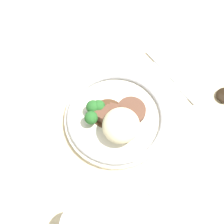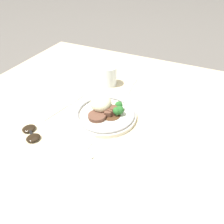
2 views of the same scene
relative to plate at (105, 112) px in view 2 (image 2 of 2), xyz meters
The scene contains 9 objects.
ground_plane 0.08m from the plate, 120.74° to the left, with size 8.00×8.00×0.00m, color #5B5651.
dining_table 0.07m from the plate, 120.74° to the left, with size 1.28×1.21×0.04m.
napkin 0.18m from the plate, 168.01° to the left, with size 0.15×0.13×0.00m.
plate is the anchor object (origin of this frame).
juice_glass 0.25m from the plate, 22.26° to the left, with size 0.07×0.07×0.09m.
fork 0.19m from the plate, 164.39° to the left, with size 0.06×0.19×0.00m.
knife 0.18m from the plate, 93.05° to the left, with size 0.22×0.05×0.00m.
spoon 0.29m from the plate, ahead, with size 0.15×0.03×0.01m.
sunglasses 0.28m from the plate, 136.92° to the left, with size 0.10×0.11×0.01m.
Camera 2 is at (-0.57, -0.36, 0.58)m, focal length 35.00 mm.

